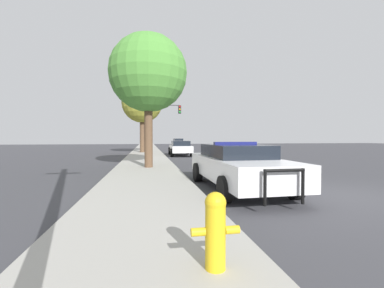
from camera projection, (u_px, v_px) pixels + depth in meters
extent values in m
plane|color=#3D3D42|center=(336.00, 196.00, 6.95)|extent=(110.00, 110.00, 0.00)
cube|color=#A3A099|center=(145.00, 201.00, 6.06)|extent=(3.00, 110.00, 0.13)
cube|color=white|center=(238.00, 168.00, 7.86)|extent=(1.98, 5.01, 0.64)
cube|color=black|center=(235.00, 151.00, 8.09)|extent=(1.68, 2.62, 0.38)
cylinder|color=black|center=(295.00, 186.00, 6.53)|extent=(0.25, 0.67, 0.66)
cylinder|color=black|center=(225.00, 189.00, 6.17)|extent=(0.25, 0.67, 0.66)
cylinder|color=black|center=(247.00, 171.00, 9.56)|extent=(0.25, 0.67, 0.66)
cylinder|color=black|center=(198.00, 172.00, 9.21)|extent=(0.25, 0.67, 0.66)
cylinder|color=black|center=(303.00, 186.00, 5.38)|extent=(0.07, 0.07, 0.75)
cylinder|color=black|center=(265.00, 188.00, 5.22)|extent=(0.07, 0.07, 0.75)
cylinder|color=black|center=(284.00, 170.00, 5.29)|extent=(0.91, 0.08, 0.07)
cube|color=navy|center=(235.00, 143.00, 8.08)|extent=(1.37, 0.22, 0.09)
cube|color=navy|center=(267.00, 166.00, 8.04)|extent=(0.06, 3.59, 0.18)
cylinder|color=gold|center=(215.00, 237.00, 2.83)|extent=(0.23, 0.23, 0.71)
sphere|color=gold|center=(215.00, 203.00, 2.82)|extent=(0.24, 0.24, 0.24)
cylinder|color=gold|center=(198.00, 232.00, 2.79)|extent=(0.16, 0.09, 0.09)
cylinder|color=gold|center=(232.00, 230.00, 2.86)|extent=(0.16, 0.09, 0.09)
cylinder|color=#424247|center=(144.00, 127.00, 27.30)|extent=(0.16, 0.16, 5.09)
cylinder|color=#424247|center=(162.00, 105.00, 27.57)|extent=(3.81, 0.11, 0.11)
cube|color=black|center=(180.00, 109.00, 27.91)|extent=(0.30, 0.24, 0.90)
sphere|color=red|center=(180.00, 107.00, 27.78)|extent=(0.20, 0.20, 0.20)
sphere|color=orange|center=(180.00, 109.00, 27.78)|extent=(0.20, 0.20, 0.20)
sphere|color=green|center=(180.00, 112.00, 27.79)|extent=(0.20, 0.20, 0.20)
cube|color=silver|center=(180.00, 149.00, 22.16)|extent=(1.77, 4.44, 0.53)
cube|color=black|center=(180.00, 143.00, 21.93)|extent=(1.48, 2.32, 0.41)
cylinder|color=black|center=(170.00, 151.00, 23.39)|extent=(0.26, 0.68, 0.68)
cylinder|color=black|center=(187.00, 151.00, 23.63)|extent=(0.26, 0.68, 0.68)
cylinder|color=black|center=(172.00, 153.00, 20.70)|extent=(0.26, 0.68, 0.68)
cylinder|color=black|center=(192.00, 153.00, 20.94)|extent=(0.26, 0.68, 0.68)
cube|color=#B7B7BC|center=(178.00, 143.00, 43.63)|extent=(1.77, 4.10, 0.57)
cube|color=black|center=(178.00, 140.00, 43.42)|extent=(1.49, 2.15, 0.46)
cylinder|color=black|center=(172.00, 144.00, 44.71)|extent=(0.26, 0.69, 0.68)
cylinder|color=black|center=(182.00, 144.00, 45.04)|extent=(0.26, 0.69, 0.68)
cylinder|color=black|center=(174.00, 145.00, 42.25)|extent=(0.26, 0.69, 0.68)
cylinder|color=black|center=(184.00, 145.00, 42.57)|extent=(0.26, 0.69, 0.68)
cylinder|color=brown|center=(142.00, 133.00, 24.90)|extent=(0.45, 0.45, 3.75)
sphere|color=#999933|center=(142.00, 103.00, 24.82)|extent=(3.90, 3.90, 3.90)
cylinder|color=brown|center=(149.00, 131.00, 12.43)|extent=(0.40, 0.40, 3.53)
sphere|color=#4C8E38|center=(148.00, 73.00, 12.35)|extent=(3.75, 3.75, 3.75)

